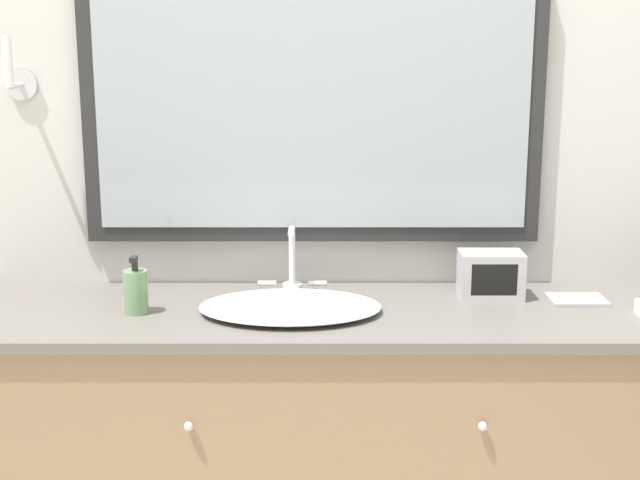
{
  "coord_description": "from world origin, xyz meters",
  "views": [
    {
      "loc": [
        -0.04,
        -2.09,
        1.66
      ],
      "look_at": [
        -0.04,
        0.3,
        1.11
      ],
      "focal_mm": 50.0,
      "sensor_mm": 36.0,
      "label": 1
    }
  ],
  "objects": [
    {
      "name": "metal_tray",
      "position": [
        0.7,
        0.38,
        0.92
      ],
      "size": [
        0.16,
        0.12,
        0.01
      ],
      "color": "#ADADB2",
      "rests_on": "vanity_counter"
    },
    {
      "name": "appliance_box",
      "position": [
        0.46,
        0.42,
        0.98
      ],
      "size": [
        0.18,
        0.11,
        0.14
      ],
      "color": "#BCBCC1",
      "rests_on": "vanity_counter"
    },
    {
      "name": "wall_back",
      "position": [
        -0.0,
        0.61,
        1.28
      ],
      "size": [
        8.0,
        0.18,
        2.55
      ],
      "color": "silver",
      "rests_on": "ground_plane"
    },
    {
      "name": "soap_bottle",
      "position": [
        -0.55,
        0.26,
        0.98
      ],
      "size": [
        0.07,
        0.07,
        0.16
      ],
      "color": "#709966",
      "rests_on": "vanity_counter"
    },
    {
      "name": "vanity_counter",
      "position": [
        0.0,
        0.3,
        0.46
      ],
      "size": [
        2.15,
        0.58,
        0.91
      ],
      "color": "#937556",
      "rests_on": "ground_plane"
    },
    {
      "name": "sink_basin",
      "position": [
        -0.12,
        0.28,
        0.93
      ],
      "size": [
        0.51,
        0.4,
        0.21
      ],
      "color": "white",
      "rests_on": "vanity_counter"
    }
  ]
}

